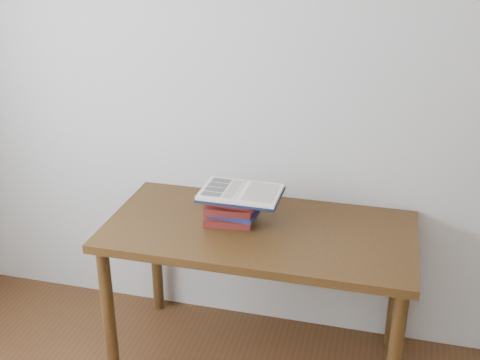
# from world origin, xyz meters

# --- Properties ---
(room_shell) EXTENTS (3.54, 3.54, 2.62)m
(room_shell) POSITION_xyz_m (-0.08, 0.01, 1.63)
(room_shell) COLOR beige
(room_shell) RESTS_ON ground
(desk) EXTENTS (1.43, 0.72, 0.77)m
(desk) POSITION_xyz_m (0.10, 1.38, 0.67)
(desk) COLOR #4D3013
(desk) RESTS_ON ground
(book_stack) EXTENTS (0.27, 0.20, 0.15)m
(book_stack) POSITION_xyz_m (-0.04, 1.41, 0.85)
(book_stack) COLOR maroon
(book_stack) RESTS_ON desk
(open_book) EXTENTS (0.37, 0.26, 0.03)m
(open_book) POSITION_xyz_m (0.01, 1.38, 0.93)
(open_book) COLOR black
(open_book) RESTS_ON book_stack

